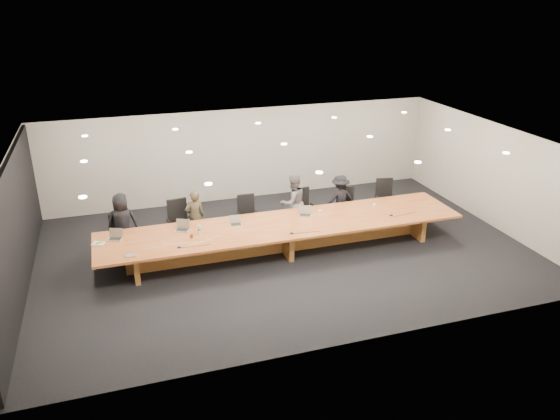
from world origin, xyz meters
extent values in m
plane|color=black|center=(0.00, 0.00, 0.00)|extent=(12.00, 12.00, 0.00)
cube|color=silver|center=(0.00, 4.00, 1.40)|extent=(12.00, 0.02, 2.80)
cube|color=black|center=(-5.94, 0.00, 1.37)|extent=(0.08, 7.84, 2.74)
cube|color=brown|center=(0.00, 0.00, 0.72)|extent=(9.00, 1.80, 0.06)
cube|color=brown|center=(0.00, 0.00, 0.34)|extent=(7.65, 0.15, 0.69)
cube|color=brown|center=(-3.60, 0.00, 0.34)|extent=(0.12, 1.26, 0.69)
cube|color=brown|center=(0.00, 0.00, 0.34)|extent=(0.12, 1.26, 0.69)
cube|color=brown|center=(3.60, 0.00, 0.34)|extent=(0.12, 1.26, 0.69)
imported|color=black|center=(-3.77, 1.24, 0.76)|extent=(0.77, 0.52, 1.53)
imported|color=#3B3220|center=(-1.98, 1.26, 0.70)|extent=(0.55, 0.40, 1.39)
imported|color=#545456|center=(0.66, 1.22, 0.78)|extent=(0.88, 0.76, 1.56)
imported|color=black|center=(2.06, 1.27, 0.69)|extent=(0.92, 0.56, 1.38)
cylinder|color=#B0C0BA|center=(-2.07, 0.06, 0.86)|extent=(0.09, 0.09, 0.22)
cylinder|color=maroon|center=(-2.29, -0.11, 0.80)|extent=(0.10, 0.10, 0.09)
cone|color=silver|center=(1.10, 0.36, 0.79)|extent=(0.09, 0.09, 0.08)
cone|color=white|center=(2.63, 0.33, 0.79)|extent=(0.09, 0.09, 0.08)
cube|color=silver|center=(-4.35, 0.23, 0.76)|extent=(0.32, 0.29, 0.02)
cube|color=#51AE2E|center=(-4.33, 0.23, 0.78)|extent=(0.16, 0.11, 0.02)
cube|color=silver|center=(-3.70, -0.63, 0.77)|extent=(0.22, 0.18, 0.03)
cone|color=black|center=(-2.64, -0.53, 0.76)|extent=(0.11, 0.11, 0.03)
cone|color=black|center=(0.00, -0.60, 0.76)|extent=(0.13, 0.13, 0.03)
cone|color=black|center=(2.77, -0.34, 0.76)|extent=(0.13, 0.13, 0.03)
camera|label=1|loc=(-3.86, -11.64, 6.13)|focal=35.00mm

